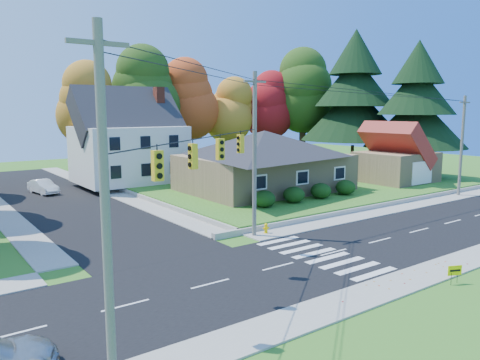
{
  "coord_description": "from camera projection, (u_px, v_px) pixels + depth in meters",
  "views": [
    {
      "loc": [
        -18.69,
        -17.01,
        7.75
      ],
      "look_at": [
        -0.55,
        8.0,
        3.1
      ],
      "focal_mm": 35.0,
      "sensor_mm": 36.0,
      "label": 1
    }
  ],
  "objects": [
    {
      "name": "lawn",
      "position": [
        271.0,
        181.0,
        49.94
      ],
      "size": [
        30.0,
        30.0,
        0.5
      ],
      "primitive_type": "cube",
      "color": "#3D7923",
      "rests_on": "ground"
    },
    {
      "name": "road_cross",
      "position": [
        55.0,
        197.0,
        41.78
      ],
      "size": [
        8.0,
        44.0,
        0.02
      ],
      "primitive_type": "cube",
      "color": "black",
      "rests_on": "ground"
    },
    {
      "name": "conifer_east_a",
      "position": [
        354.0,
        96.0,
        57.51
      ],
      "size": [
        12.8,
        12.8,
        16.96
      ],
      "color": "#3F2A19",
      "rests_on": "lawn"
    },
    {
      "name": "garage",
      "position": [
        396.0,
        158.0,
        47.57
      ],
      "size": [
        7.3,
        6.3,
        4.6
      ],
      "color": "tan",
      "rests_on": "lawn"
    },
    {
      "name": "yard_sign",
      "position": [
        455.0,
        271.0,
        20.91
      ],
      "size": [
        0.64,
        0.31,
        0.86
      ],
      "color": "black",
      "rests_on": "ground"
    },
    {
      "name": "tree_lot_2",
      "position": [
        185.0,
        100.0,
        57.31
      ],
      "size": [
        7.28,
        7.28,
        13.56
      ],
      "color": "#3F2A19",
      "rests_on": "lawn"
    },
    {
      "name": "tree_lot_5",
      "position": [
        303.0,
        91.0,
        63.2
      ],
      "size": [
        8.4,
        8.4,
        15.64
      ],
      "color": "#3F2A19",
      "rests_on": "lawn"
    },
    {
      "name": "tree_lot_3",
      "position": [
        230.0,
        111.0,
        60.19
      ],
      "size": [
        6.16,
        6.16,
        11.47
      ],
      "color": "#3F2A19",
      "rests_on": "lawn"
    },
    {
      "name": "ranch_house",
      "position": [
        264.0,
        160.0,
        42.59
      ],
      "size": [
        14.6,
        10.6,
        5.4
      ],
      "color": "tan",
      "rests_on": "lawn"
    },
    {
      "name": "sidewalk_south",
      "position": [
        415.0,
        278.0,
        21.61
      ],
      "size": [
        90.0,
        2.0,
        0.08
      ],
      "primitive_type": "cube",
      "color": "#9C9A90",
      "rests_on": "ground"
    },
    {
      "name": "colonial_house",
      "position": [
        129.0,
        141.0,
        47.37
      ],
      "size": [
        10.4,
        8.4,
        9.6
      ],
      "color": "silver",
      "rests_on": "lawn"
    },
    {
      "name": "sidewalk_north",
      "position": [
        275.0,
        233.0,
        29.62
      ],
      "size": [
        90.0,
        2.0,
        0.08
      ],
      "primitive_type": "cube",
      "color": "#9C9A90",
      "rests_on": "ground"
    },
    {
      "name": "conifer_east_b",
      "position": [
        416.0,
        105.0,
        51.85
      ],
      "size": [
        11.2,
        11.2,
        14.84
      ],
      "color": "#3F2A19",
      "rests_on": "lawn"
    },
    {
      "name": "fire_hydrant",
      "position": [
        266.0,
        229.0,
        29.36
      ],
      "size": [
        0.41,
        0.31,
        0.7
      ],
      "color": "#FFC800",
      "rests_on": "ground"
    },
    {
      "name": "road_main",
      "position": [
        334.0,
        252.0,
        25.62
      ],
      "size": [
        90.0,
        8.0,
        0.02
      ],
      "primitive_type": "cube",
      "color": "black",
      "rests_on": "ground"
    },
    {
      "name": "white_car",
      "position": [
        43.0,
        187.0,
        43.47
      ],
      "size": [
        2.09,
        4.13,
        1.3
      ],
      "primitive_type": "imported",
      "rotation": [
        0.0,
        0.0,
        0.19
      ],
      "color": "white",
      "rests_on": "road_cross"
    },
    {
      "name": "hedge_row",
      "position": [
        308.0,
        193.0,
        37.65
      ],
      "size": [
        10.7,
        1.7,
        1.27
      ],
      "color": "#163A10",
      "rests_on": "lawn"
    },
    {
      "name": "tree_lot_1",
      "position": [
        143.0,
        93.0,
        52.93
      ],
      "size": [
        7.84,
        7.84,
        14.6
      ],
      "color": "#3F2A19",
      "rests_on": "lawn"
    },
    {
      "name": "tree_lot_4",
      "position": [
        271.0,
        106.0,
        62.77
      ],
      "size": [
        6.72,
        6.72,
        12.51
      ],
      "color": "#3F2A19",
      "rests_on": "lawn"
    },
    {
      "name": "ground",
      "position": [
        334.0,
        253.0,
        25.62
      ],
      "size": [
        120.0,
        120.0,
        0.0
      ],
      "primitive_type": "plane",
      "color": "#3D7923"
    },
    {
      "name": "tree_lot_0",
      "position": [
        88.0,
        105.0,
        50.44
      ],
      "size": [
        6.72,
        6.72,
        12.51
      ],
      "color": "#3F2A19",
      "rests_on": "lawn"
    },
    {
      "name": "traffic_infrastructure",
      "position": [
        316.0,
        157.0,
        25.85
      ],
      "size": [
        38.1,
        10.66,
        10.0
      ],
      "color": "#666059",
      "rests_on": "ground"
    }
  ]
}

